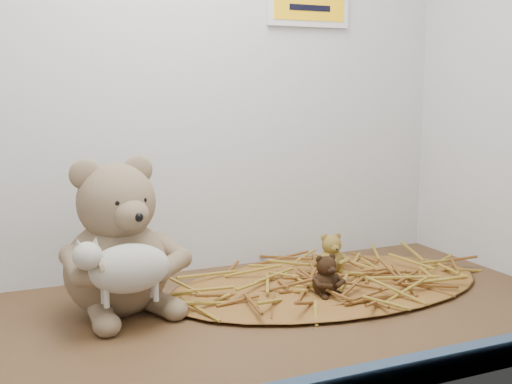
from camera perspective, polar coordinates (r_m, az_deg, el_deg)
name	(u,v)px	position (r cm, az deg, el deg)	size (l,w,h in cm)	color
alcove_shell	(201,30)	(103.83, -4.87, 14.12)	(120.40, 60.20, 90.40)	#463018
straw_bed	(328,284)	(119.13, 6.43, -8.16)	(60.93, 35.38, 1.18)	brown
main_teddy	(116,236)	(105.48, -12.35, -3.82)	(20.42, 21.56, 25.33)	#93795B
toy_lamb	(129,269)	(97.62, -11.21, -6.69)	(16.05, 9.79, 10.37)	#B8B2A5
mini_teddy_tan	(331,251)	(124.58, 6.69, -5.27)	(6.16, 6.51, 7.64)	olive
mini_teddy_brown	(326,273)	(111.29, 6.23, -7.18)	(5.75, 6.07, 7.13)	black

